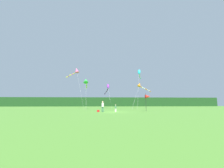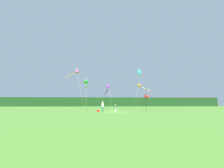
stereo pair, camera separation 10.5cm
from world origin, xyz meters
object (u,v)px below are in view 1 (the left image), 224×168
object	(u,v)px
cooler_box	(98,111)
kite_rainbow	(76,71)
kite_green	(86,81)
person_child	(116,108)
person_adult	(103,106)
kite_purple	(108,88)
kite_orange	(141,86)
kite_cyan	(139,73)
banner_flag_pole	(148,97)

from	to	relation	value
cooler_box	kite_rainbow	distance (m)	17.45
kite_green	person_child	bearing A→B (deg)	-56.49
person_adult	kite_green	xyz separation A→B (m)	(-3.95, 9.50, 5.53)
kite_purple	person_child	bearing A→B (deg)	-87.23
cooler_box	kite_orange	xyz separation A→B (m)	(10.58, 11.76, 5.73)
person_child	kite_rainbow	xyz separation A→B (m)	(-9.18, 13.11, 9.22)
person_adult	cooler_box	distance (m)	1.15
person_child	kite_orange	size ratio (longest dim) A/B	0.18
person_child	kite_orange	bearing A→B (deg)	57.05
kite_purple	kite_rainbow	xyz separation A→B (m)	(-8.39, -3.22, 4.10)
kite_cyan	cooler_box	bearing A→B (deg)	-125.22
kite_green	kite_rainbow	bearing A→B (deg)	128.39
kite_purple	kite_rainbow	world-z (taller)	kite_rainbow
banner_flag_pole	kite_green	size ratio (longest dim) A/B	0.41
kite_orange	kite_purple	bearing A→B (deg)	151.98
cooler_box	kite_purple	distance (m)	17.34
person_child	kite_purple	xyz separation A→B (m)	(-0.79, 16.33, 5.12)
kite_green	kite_purple	xyz separation A→B (m)	(5.34, 7.08, -0.72)
person_child	kite_rainbow	distance (m)	18.47
person_adult	banner_flag_pole	world-z (taller)	banner_flag_pole
person_child	cooler_box	xyz separation A→B (m)	(-2.91, 0.07, -0.52)
kite_cyan	kite_purple	distance (m)	10.22
person_adult	banner_flag_pole	bearing A→B (deg)	10.40
kite_orange	kite_green	distance (m)	14.05
person_child	kite_purple	distance (m)	17.13
kite_green	cooler_box	bearing A→B (deg)	-70.69
cooler_box	kite_purple	xyz separation A→B (m)	(2.12, 16.26, 5.64)
banner_flag_pole	kite_green	distance (m)	15.01
person_child	kite_cyan	xyz separation A→B (m)	(8.40, 16.09, 9.58)
kite_rainbow	kite_green	bearing A→B (deg)	-51.61
person_adult	kite_cyan	distance (m)	21.56
cooler_box	kite_green	world-z (taller)	kite_green
kite_orange	kite_rainbow	bearing A→B (deg)	175.65
person_adult	kite_orange	bearing A→B (deg)	50.80
person_child	banner_flag_pole	bearing A→B (deg)	11.83
cooler_box	banner_flag_pole	xyz separation A→B (m)	(8.86, 1.18, 2.46)
banner_flag_pole	cooler_box	bearing A→B (deg)	-172.43
cooler_box	kite_cyan	size ratio (longest dim) A/B	0.04
cooler_box	kite_orange	distance (m)	16.83
person_child	cooler_box	world-z (taller)	person_child
person_adult	person_child	size ratio (longest dim) A/B	1.45
person_child	kite_green	xyz separation A→B (m)	(-6.13, 9.26, 5.84)
person_child	kite_cyan	world-z (taller)	kite_cyan
kite_green	kite_cyan	bearing A→B (deg)	25.19
kite_green	kite_purple	distance (m)	8.89
person_child	kite_orange	xyz separation A→B (m)	(7.67, 11.83, 5.22)
kite_cyan	kite_green	distance (m)	16.49
person_child	kite_green	world-z (taller)	kite_green
cooler_box	kite_rainbow	size ratio (longest dim) A/B	0.04
kite_cyan	kite_orange	bearing A→B (deg)	-99.77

